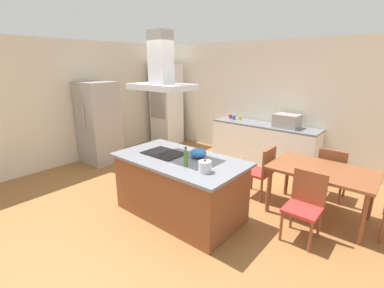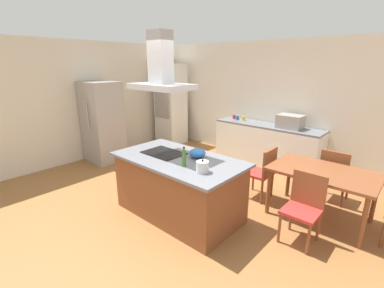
{
  "view_description": "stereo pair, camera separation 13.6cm",
  "coord_description": "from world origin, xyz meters",
  "views": [
    {
      "loc": [
        2.48,
        -2.68,
        2.21
      ],
      "look_at": [
        -0.09,
        0.4,
        1.0
      ],
      "focal_mm": 25.2,
      "sensor_mm": 36.0,
      "label": 1
    },
    {
      "loc": [
        2.58,
        -2.59,
        2.21
      ],
      "look_at": [
        -0.09,
        0.4,
        1.0
      ],
      "focal_mm": 25.2,
      "sensor_mm": 36.0,
      "label": 2
    }
  ],
  "objects": [
    {
      "name": "chair_at_left_end",
      "position": [
        0.7,
        1.29,
        0.51
      ],
      "size": [
        0.42,
        0.42,
        0.89
      ],
      "color": "red",
      "rests_on": "ground"
    },
    {
      "name": "countertop_microwave",
      "position": [
        0.44,
        2.88,
        1.04
      ],
      "size": [
        0.5,
        0.38,
        0.28
      ],
      "primitive_type": "cube",
      "color": "#9E9993",
      "rests_on": "back_counter"
    },
    {
      "name": "wall_back",
      "position": [
        0.0,
        3.25,
        1.35
      ],
      "size": [
        7.2,
        0.1,
        2.7
      ],
      "primitive_type": "cube",
      "color": "beige",
      "rests_on": "ground"
    },
    {
      "name": "chair_facing_back_wall",
      "position": [
        1.61,
        1.95,
        0.51
      ],
      "size": [
        0.42,
        0.42,
        0.89
      ],
      "color": "red",
      "rests_on": "ground"
    },
    {
      "name": "tea_kettle",
      "position": [
        0.59,
        -0.17,
        0.97
      ],
      "size": [
        0.21,
        0.16,
        0.17
      ],
      "color": "silver",
      "rests_on": "kitchen_island"
    },
    {
      "name": "refrigerator",
      "position": [
        -2.98,
        0.56,
        0.91
      ],
      "size": [
        0.8,
        0.73,
        1.82
      ],
      "color": "#9E9993",
      "rests_on": "ground"
    },
    {
      "name": "coffee_mug_red",
      "position": [
        -0.99,
        2.96,
        0.95
      ],
      "size": [
        0.08,
        0.08,
        0.09
      ],
      "primitive_type": "cylinder",
      "color": "red",
      "rests_on": "back_counter"
    },
    {
      "name": "cooktop",
      "position": [
        -0.31,
        0.0,
        0.91
      ],
      "size": [
        0.6,
        0.44,
        0.01
      ],
      "primitive_type": "cube",
      "color": "black",
      "rests_on": "kitchen_island"
    },
    {
      "name": "coffee_mug_blue",
      "position": [
        -0.86,
        2.9,
        0.95
      ],
      "size": [
        0.08,
        0.08,
        0.09
      ],
      "primitive_type": "cylinder",
      "color": "#2D56B2",
      "rests_on": "back_counter"
    },
    {
      "name": "ground",
      "position": [
        0.0,
        1.5,
        0.0
      ],
      "size": [
        16.0,
        16.0,
        0.0
      ],
      "primitive_type": "plane",
      "color": "#936033"
    },
    {
      "name": "dining_table",
      "position": [
        1.61,
        1.29,
        0.67
      ],
      "size": [
        1.4,
        0.9,
        0.75
      ],
      "color": "brown",
      "rests_on": "ground"
    },
    {
      "name": "kitchen_island",
      "position": [
        0.0,
        0.0,
        0.45
      ],
      "size": [
        1.92,
        1.05,
        0.9
      ],
      "color": "brown",
      "rests_on": "ground"
    },
    {
      "name": "chair_facing_island",
      "position": [
        1.61,
        0.62,
        0.51
      ],
      "size": [
        0.42,
        0.42,
        0.89
      ],
      "color": "red",
      "rests_on": "ground"
    },
    {
      "name": "olive_oil_bottle",
      "position": [
        0.28,
        -0.18,
        1.01
      ],
      "size": [
        0.06,
        0.06,
        0.26
      ],
      "color": "#47722D",
      "rests_on": "kitchen_island"
    },
    {
      "name": "back_counter",
      "position": [
        -0.05,
        2.88,
        0.45
      ],
      "size": [
        2.38,
        0.62,
        0.9
      ],
      "color": "white",
      "rests_on": "ground"
    },
    {
      "name": "wall_left",
      "position": [
        -3.45,
        1.0,
        1.35
      ],
      "size": [
        0.1,
        8.8,
        2.7
      ],
      "primitive_type": "cube",
      "color": "beige",
      "rests_on": "ground"
    },
    {
      "name": "wall_oven_stack",
      "position": [
        -2.9,
        2.65,
        1.1
      ],
      "size": [
        0.7,
        0.66,
        2.2
      ],
      "color": "white",
      "rests_on": "ground"
    },
    {
      "name": "mixing_bowl",
      "position": [
        0.19,
        0.2,
        0.97
      ],
      "size": [
        0.24,
        0.24,
        0.13
      ],
      "primitive_type": "ellipsoid",
      "color": "#2D6BB7",
      "rests_on": "kitchen_island"
    },
    {
      "name": "coffee_mug_yellow",
      "position": [
        -0.72,
        2.96,
        0.95
      ],
      "size": [
        0.08,
        0.08,
        0.09
      ],
      "primitive_type": "cylinder",
      "color": "gold",
      "rests_on": "back_counter"
    },
    {
      "name": "range_hood",
      "position": [
        -0.31,
        0.0,
        2.1
      ],
      "size": [
        0.9,
        0.55,
        0.78
      ],
      "color": "#ADADB2"
    }
  ]
}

